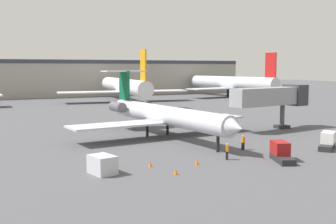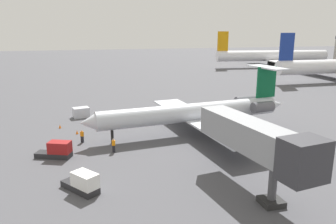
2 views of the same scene
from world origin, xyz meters
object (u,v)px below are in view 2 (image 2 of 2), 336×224
(cargo_container_uld, at_px, (81,112))
(jet_bridge, at_px, (260,142))
(ground_crew_marshaller, at_px, (114,145))
(traffic_cone_mid, at_px, (60,126))
(regional_jet, at_px, (198,111))
(baggage_tug_lead, at_px, (57,151))
(parked_airliner_west_end, at_px, (272,56))
(baggage_tug_trailing, at_px, (83,183))
(traffic_cone_far, at_px, (86,123))
(traffic_cone_near, at_px, (77,132))
(ground_crew_loader, at_px, (82,136))

(cargo_container_uld, bearing_deg, jet_bridge, 25.01)
(ground_crew_marshaller, bearing_deg, traffic_cone_mid, -150.97)
(regional_jet, xyz_separation_m, jet_bridge, (18.18, -1.13, 1.81))
(baggage_tug_lead, bearing_deg, parked_airliner_west_end, 135.59)
(cargo_container_uld, distance_m, traffic_cone_mid, 6.48)
(baggage_tug_trailing, bearing_deg, traffic_cone_far, 178.06)
(parked_airliner_west_end, bearing_deg, baggage_tug_trailing, -40.07)
(baggage_tug_trailing, xyz_separation_m, cargo_container_uld, (-26.76, 0.17, -0.02))
(cargo_container_uld, bearing_deg, baggage_tug_trailing, -0.37)
(traffic_cone_near, bearing_deg, parked_airliner_west_end, 133.03)
(regional_jet, xyz_separation_m, traffic_cone_far, (-8.19, -15.11, -2.81))
(parked_airliner_west_end, bearing_deg, traffic_cone_near, -46.97)
(ground_crew_loader, xyz_separation_m, traffic_cone_far, (-8.21, 0.60, -0.58))
(jet_bridge, height_order, parked_airliner_west_end, parked_airliner_west_end)
(traffic_cone_mid, bearing_deg, traffic_cone_near, 34.63)
(parked_airliner_west_end, bearing_deg, ground_crew_loader, -45.09)
(traffic_cone_near, bearing_deg, jet_bridge, 34.67)
(regional_jet, relative_size, parked_airliner_west_end, 0.70)
(ground_crew_loader, relative_size, traffic_cone_mid, 3.07)
(baggage_tug_lead, distance_m, traffic_cone_far, 13.23)
(jet_bridge, bearing_deg, parked_airliner_west_end, 147.68)
(ground_crew_marshaller, xyz_separation_m, baggage_tug_lead, (0.03, -6.34, -0.02))
(regional_jet, height_order, baggage_tug_lead, regional_jet)
(ground_crew_marshaller, relative_size, parked_airliner_west_end, 0.04)
(baggage_tug_trailing, xyz_separation_m, parked_airliner_west_end, (-84.09, 70.73, 3.41))
(jet_bridge, xyz_separation_m, baggage_tug_lead, (-13.60, -17.39, -4.06))
(jet_bridge, distance_m, ground_crew_loader, 23.64)
(regional_jet, height_order, baggage_tug_trailing, regional_jet)
(jet_bridge, bearing_deg, ground_crew_loader, -141.22)
(regional_jet, height_order, parked_airliner_west_end, parked_airliner_west_end)
(regional_jet, relative_size, ground_crew_marshaller, 17.91)
(traffic_cone_near, distance_m, traffic_cone_mid, 4.26)
(regional_jet, distance_m, baggage_tug_trailing, 21.10)
(cargo_container_uld, relative_size, traffic_cone_near, 5.17)
(baggage_tug_lead, relative_size, traffic_cone_mid, 7.69)
(jet_bridge, distance_m, cargo_container_uld, 34.67)
(ground_crew_loader, bearing_deg, cargo_container_uld, 179.84)
(baggage_tug_lead, xyz_separation_m, traffic_cone_near, (-8.43, 2.15, -0.56))
(baggage_tug_trailing, distance_m, traffic_cone_far, 21.95)
(ground_crew_loader, height_order, traffic_cone_near, ground_crew_loader)
(ground_crew_loader, relative_size, traffic_cone_far, 3.07)
(ground_crew_marshaller, height_order, baggage_tug_trailing, baggage_tug_trailing)
(baggage_tug_trailing, bearing_deg, jet_bridge, 73.22)
(baggage_tug_lead, relative_size, traffic_cone_far, 7.69)
(traffic_cone_far, distance_m, parked_airliner_west_end, 93.69)
(cargo_container_uld, height_order, traffic_cone_mid, cargo_container_uld)
(jet_bridge, relative_size, baggage_tug_trailing, 3.49)
(regional_jet, xyz_separation_m, traffic_cone_near, (-3.85, -16.37, -2.81))
(ground_crew_marshaller, bearing_deg, ground_crew_loader, -142.02)
(cargo_container_uld, bearing_deg, traffic_cone_near, -4.30)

